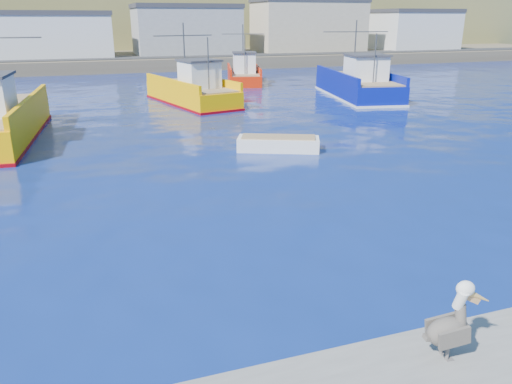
# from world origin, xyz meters

# --- Properties ---
(ground) EXTENTS (260.00, 260.00, 0.00)m
(ground) POSITION_xyz_m (0.00, 0.00, 0.00)
(ground) COLOR #070F55
(ground) RESTS_ON ground
(dock_bollards) EXTENTS (36.20, 0.20, 0.30)m
(dock_bollards) POSITION_xyz_m (0.60, -3.40, 0.65)
(dock_bollards) COLOR #4C4C4C
(dock_bollards) RESTS_ON dock
(far_shore) EXTENTS (200.00, 81.00, 24.00)m
(far_shore) POSITION_xyz_m (0.00, 109.20, 8.98)
(far_shore) COLOR brown
(far_shore) RESTS_ON ground
(trawler_yellow_b) EXTENTS (6.24, 11.58, 6.48)m
(trawler_yellow_b) POSITION_xyz_m (3.07, 30.72, 1.02)
(trawler_yellow_b) COLOR #FFAE00
(trawler_yellow_b) RESTS_ON ground
(trawler_blue) EXTENTS (6.56, 13.11, 6.67)m
(trawler_blue) POSITION_xyz_m (17.91, 29.47, 1.11)
(trawler_blue) COLOR #071384
(trawler_blue) RESTS_ON ground
(boat_orange) EXTENTS (5.28, 9.21, 6.13)m
(boat_orange) POSITION_xyz_m (11.19, 42.34, 1.05)
(boat_orange) COLOR red
(boat_orange) RESTS_ON ground
(skiff_mid) EXTENTS (4.59, 3.13, 0.94)m
(skiff_mid) POSITION_xyz_m (4.11, 13.91, 0.30)
(skiff_mid) COLOR silver
(skiff_mid) RESTS_ON ground
(pelican) EXTENTS (1.33, 0.63, 1.64)m
(pelican) POSITION_xyz_m (0.68, -3.95, 1.20)
(pelican) COLOR #595451
(pelican) RESTS_ON dock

